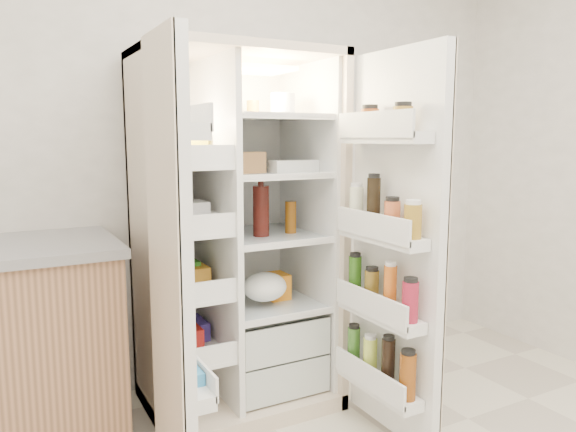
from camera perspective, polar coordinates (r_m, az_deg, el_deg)
wall_back at (r=3.11m, az=-7.78°, el=7.56°), size 4.00×0.02×2.70m
refrigerator at (r=2.85m, az=-5.49°, el=-4.77°), size 0.92×0.70×1.80m
freezer_door at (r=2.10m, az=-12.11°, el=-5.47°), size 0.15×0.40×1.72m
fridge_door at (r=2.47m, az=10.92°, el=-3.74°), size 0.17×0.58×1.72m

